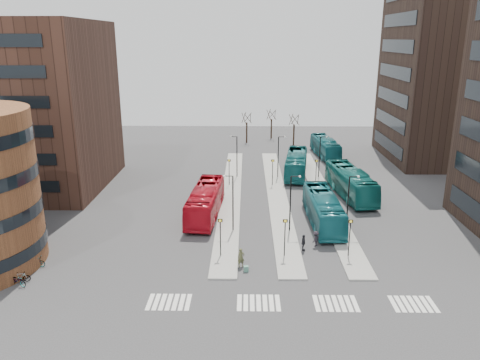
{
  "coord_description": "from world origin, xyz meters",
  "views": [
    {
      "loc": [
        -1.97,
        -28.06,
        19.79
      ],
      "look_at": [
        -2.69,
        20.4,
        5.0
      ],
      "focal_mm": 35.0,
      "sensor_mm": 36.0,
      "label": 1
    }
  ],
  "objects_px": {
    "bicycle_near": "(17,280)",
    "bicycle_far": "(35,262)",
    "teal_bus_a": "(323,209)",
    "commuter_b": "(303,243)",
    "commuter_c": "(316,239)",
    "red_bus": "(206,201)",
    "commuter_a": "(191,226)",
    "bicycle_mid": "(20,277)",
    "teal_bus_b": "(296,164)",
    "teal_bus_d": "(325,147)",
    "traveller": "(241,258)",
    "teal_bus_c": "(351,183)",
    "suitcase": "(246,269)"
  },
  "relations": [
    {
      "from": "commuter_a",
      "to": "bicycle_mid",
      "type": "xyz_separation_m",
      "value": [
        -13.22,
        -10.3,
        -0.39
      ]
    },
    {
      "from": "commuter_c",
      "to": "bicycle_far",
      "type": "distance_m",
      "value": 26.29
    },
    {
      "from": "teal_bus_c",
      "to": "teal_bus_d",
      "type": "xyz_separation_m",
      "value": [
        0.12,
        21.33,
        -0.19
      ]
    },
    {
      "from": "traveller",
      "to": "commuter_c",
      "type": "relative_size",
      "value": 1.12
    },
    {
      "from": "bicycle_far",
      "to": "red_bus",
      "type": "bearing_deg",
      "value": -43.34
    },
    {
      "from": "bicycle_near",
      "to": "bicycle_far",
      "type": "height_order",
      "value": "bicycle_far"
    },
    {
      "from": "red_bus",
      "to": "bicycle_mid",
      "type": "bearing_deg",
      "value": -128.25
    },
    {
      "from": "teal_bus_d",
      "to": "bicycle_far",
      "type": "xyz_separation_m",
      "value": [
        -32.62,
        -41.54,
        -1.12
      ]
    },
    {
      "from": "teal_bus_d",
      "to": "commuter_b",
      "type": "bearing_deg",
      "value": -107.52
    },
    {
      "from": "teal_bus_b",
      "to": "red_bus",
      "type": "bearing_deg",
      "value": -117.35
    },
    {
      "from": "teal_bus_b",
      "to": "bicycle_near",
      "type": "relative_size",
      "value": 6.64
    },
    {
      "from": "teal_bus_a",
      "to": "commuter_b",
      "type": "distance_m",
      "value": 7.65
    },
    {
      "from": "teal_bus_c",
      "to": "bicycle_far",
      "type": "distance_m",
      "value": 38.3
    },
    {
      "from": "teal_bus_c",
      "to": "teal_bus_d",
      "type": "relative_size",
      "value": 1.12
    },
    {
      "from": "commuter_b",
      "to": "bicycle_far",
      "type": "bearing_deg",
      "value": 102.92
    },
    {
      "from": "teal_bus_b",
      "to": "bicycle_far",
      "type": "bearing_deg",
      "value": -123.26
    },
    {
      "from": "commuter_b",
      "to": "bicycle_far",
      "type": "height_order",
      "value": "commuter_b"
    },
    {
      "from": "teal_bus_b",
      "to": "commuter_c",
      "type": "bearing_deg",
      "value": -83.11
    },
    {
      "from": "teal_bus_d",
      "to": "commuter_b",
      "type": "relative_size",
      "value": 7.02
    },
    {
      "from": "commuter_b",
      "to": "traveller",
      "type": "bearing_deg",
      "value": 124.03
    },
    {
      "from": "commuter_a",
      "to": "suitcase",
      "type": "bearing_deg",
      "value": 142.54
    },
    {
      "from": "teal_bus_a",
      "to": "bicycle_near",
      "type": "relative_size",
      "value": 6.61
    },
    {
      "from": "bicycle_near",
      "to": "bicycle_far",
      "type": "distance_m",
      "value": 3.37
    },
    {
      "from": "commuter_c",
      "to": "bicycle_near",
      "type": "distance_m",
      "value": 27.1
    },
    {
      "from": "red_bus",
      "to": "teal_bus_a",
      "type": "bearing_deg",
      "value": -5.79
    },
    {
      "from": "teal_bus_d",
      "to": "bicycle_near",
      "type": "distance_m",
      "value": 55.52
    },
    {
      "from": "commuter_b",
      "to": "bicycle_far",
      "type": "xyz_separation_m",
      "value": [
        -24.54,
        -3.66,
        -0.34
      ]
    },
    {
      "from": "teal_bus_a",
      "to": "commuter_b",
      "type": "relative_size",
      "value": 7.39
    },
    {
      "from": "bicycle_far",
      "to": "suitcase",
      "type": "bearing_deg",
      "value": -87.39
    },
    {
      "from": "teal_bus_a",
      "to": "teal_bus_b",
      "type": "height_order",
      "value": "teal_bus_b"
    },
    {
      "from": "commuter_b",
      "to": "red_bus",
      "type": "bearing_deg",
      "value": 52.28
    },
    {
      "from": "commuter_c",
      "to": "bicycle_near",
      "type": "relative_size",
      "value": 0.85
    },
    {
      "from": "teal_bus_c",
      "to": "bicycle_mid",
      "type": "height_order",
      "value": "teal_bus_c"
    },
    {
      "from": "teal_bus_d",
      "to": "bicycle_mid",
      "type": "xyz_separation_m",
      "value": [
        -32.62,
        -44.37,
        -1.14
      ]
    },
    {
      "from": "traveller",
      "to": "commuter_c",
      "type": "height_order",
      "value": "traveller"
    },
    {
      "from": "teal_bus_a",
      "to": "teal_bus_b",
      "type": "distance_m",
      "value": 19.28
    },
    {
      "from": "teal_bus_b",
      "to": "commuter_c",
      "type": "distance_m",
      "value": 25.23
    },
    {
      "from": "red_bus",
      "to": "commuter_c",
      "type": "relative_size",
      "value": 7.94
    },
    {
      "from": "commuter_c",
      "to": "bicycle_far",
      "type": "bearing_deg",
      "value": -45.97
    },
    {
      "from": "suitcase",
      "to": "commuter_c",
      "type": "bearing_deg",
      "value": 31.46
    },
    {
      "from": "suitcase",
      "to": "traveller",
      "type": "relative_size",
      "value": 0.29
    },
    {
      "from": "suitcase",
      "to": "teal_bus_a",
      "type": "xyz_separation_m",
      "value": [
        8.47,
        11.3,
        1.44
      ]
    },
    {
      "from": "bicycle_near",
      "to": "teal_bus_a",
      "type": "bearing_deg",
      "value": -39.34
    },
    {
      "from": "bicycle_near",
      "to": "bicycle_far",
      "type": "bearing_deg",
      "value": 23.61
    },
    {
      "from": "commuter_a",
      "to": "commuter_c",
      "type": "relative_size",
      "value": 1.1
    },
    {
      "from": "teal_bus_c",
      "to": "traveller",
      "type": "xyz_separation_m",
      "value": [
        -13.95,
        -19.95,
        -0.93
      ]
    },
    {
      "from": "teal_bus_b",
      "to": "teal_bus_d",
      "type": "xyz_separation_m",
      "value": [
        6.18,
        11.63,
        -0.09
      ]
    },
    {
      "from": "teal_bus_d",
      "to": "bicycle_mid",
      "type": "bearing_deg",
      "value": -131.79
    },
    {
      "from": "commuter_b",
      "to": "commuter_c",
      "type": "xyz_separation_m",
      "value": [
        1.33,
        1.05,
        -0.04
      ]
    },
    {
      "from": "commuter_a",
      "to": "bicycle_far",
      "type": "xyz_separation_m",
      "value": [
        -13.22,
        -7.47,
        -0.38
      ]
    }
  ]
}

